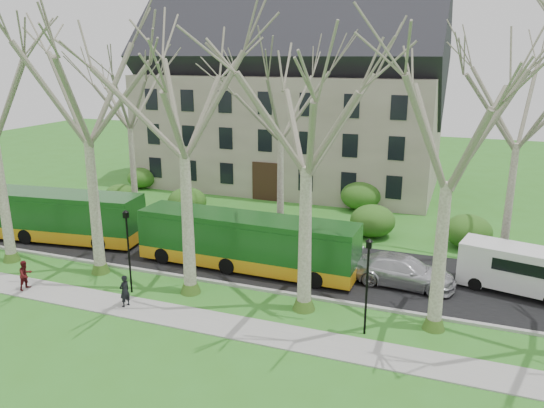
{
  "coord_description": "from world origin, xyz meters",
  "views": [
    {
      "loc": [
        9.45,
        -21.83,
        11.79
      ],
      "look_at": [
        0.2,
        3.0,
        4.26
      ],
      "focal_mm": 35.0,
      "sensor_mm": 36.0,
      "label": 1
    }
  ],
  "objects": [
    {
      "name": "bus_lead",
      "position": [
        -15.96,
        3.92,
        1.69
      ],
      "size": [
        13.3,
        4.24,
        3.27
      ],
      "primitive_type": null,
      "rotation": [
        0.0,
        0.0,
        0.12
      ],
      "color": "#154917",
      "rests_on": "road"
    },
    {
      "name": "tree_row_verge",
      "position": [
        0.0,
        0.3,
        7.0
      ],
      "size": [
        49.0,
        7.0,
        14.0
      ],
      "color": "gray",
      "rests_on": "ground"
    },
    {
      "name": "ground",
      "position": [
        0.0,
        0.0,
        0.0
      ],
      "size": [
        120.0,
        120.0,
        0.0
      ],
      "primitive_type": "plane",
      "color": "#327521",
      "rests_on": "ground"
    },
    {
      "name": "hedges",
      "position": [
        -4.67,
        14.0,
        1.0
      ],
      "size": [
        30.6,
        8.6,
        2.0
      ],
      "color": "#205217",
      "rests_on": "ground"
    },
    {
      "name": "tree_row_far",
      "position": [
        -1.33,
        11.0,
        6.0
      ],
      "size": [
        33.0,
        7.0,
        12.0
      ],
      "color": "gray",
      "rests_on": "ground"
    },
    {
      "name": "building",
      "position": [
        -6.0,
        24.0,
        8.07
      ],
      "size": [
        26.5,
        12.2,
        16.0
      ],
      "color": "gray",
      "rests_on": "ground"
    },
    {
      "name": "road",
      "position": [
        0.0,
        5.5,
        0.03
      ],
      "size": [
        80.0,
        8.0,
        0.06
      ],
      "primitive_type": "cube",
      "color": "black",
      "rests_on": "ground"
    },
    {
      "name": "sidewalk",
      "position": [
        0.0,
        -2.5,
        0.03
      ],
      "size": [
        70.0,
        2.0,
        0.06
      ],
      "primitive_type": "cube",
      "color": "gray",
      "rests_on": "ground"
    },
    {
      "name": "bus_follow",
      "position": [
        -1.69,
        3.93,
        1.64
      ],
      "size": [
        12.66,
        2.9,
        3.15
      ],
      "primitive_type": null,
      "rotation": [
        0.0,
        0.0,
        -0.02
      ],
      "color": "#154917",
      "rests_on": "road"
    },
    {
      "name": "curb",
      "position": [
        0.0,
        1.5,
        0.07
      ],
      "size": [
        80.0,
        0.25,
        0.14
      ],
      "primitive_type": "cube",
      "color": "#A5A39E",
      "rests_on": "ground"
    },
    {
      "name": "van_a",
      "position": [
        12.41,
        5.76,
        1.26
      ],
      "size": [
        5.79,
        3.16,
        2.39
      ],
      "primitive_type": null,
      "rotation": [
        0.0,
        0.0,
        -0.22
      ],
      "color": "silver",
      "rests_on": "road"
    },
    {
      "name": "sedan",
      "position": [
        6.91,
        4.66,
        0.84
      ],
      "size": [
        5.5,
        2.48,
        1.56
      ],
      "primitive_type": "imported",
      "rotation": [
        0.0,
        0.0,
        1.52
      ],
      "color": "silver",
      "rests_on": "road"
    },
    {
      "name": "pedestrian_a",
      "position": [
        -5.29,
        -2.52,
        0.86
      ],
      "size": [
        0.51,
        0.65,
        1.59
      ],
      "primitive_type": "imported",
      "rotation": [
        0.0,
        0.0,
        -1.81
      ],
      "color": "black",
      "rests_on": "sidewalk"
    },
    {
      "name": "pedestrian_b",
      "position": [
        -11.25,
        -2.64,
        0.83
      ],
      "size": [
        0.68,
        0.82,
        1.55
      ],
      "primitive_type": "imported",
      "rotation": [
        0.0,
        0.0,
        1.44
      ],
      "color": "#541316",
      "rests_on": "sidewalk"
    },
    {
      "name": "lamp_row",
      "position": [
        -0.0,
        -1.0,
        2.57
      ],
      "size": [
        36.22,
        0.22,
        4.3
      ],
      "color": "black",
      "rests_on": "ground"
    }
  ]
}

